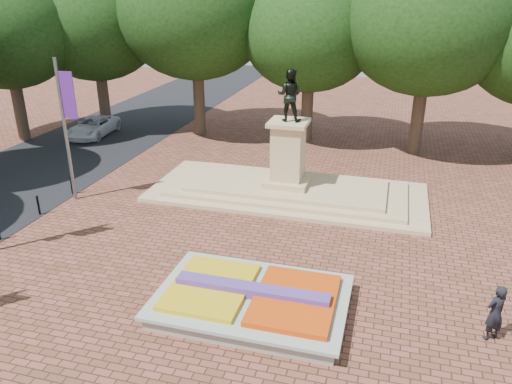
{
  "coord_description": "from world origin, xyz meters",
  "views": [
    {
      "loc": [
        4.91,
        -15.35,
        10.07
      ],
      "look_at": [
        -0.2,
        2.78,
        2.2
      ],
      "focal_mm": 35.0,
      "sensor_mm": 36.0,
      "label": 1
    }
  ],
  "objects_px": {
    "flower_bed": "(252,300)",
    "pedestrian": "(495,313)",
    "van": "(93,127)",
    "monument": "(287,178)"
  },
  "relations": [
    {
      "from": "flower_bed",
      "to": "van",
      "type": "bearing_deg",
      "value": 134.81
    },
    {
      "from": "flower_bed",
      "to": "pedestrian",
      "type": "bearing_deg",
      "value": 4.29
    },
    {
      "from": "flower_bed",
      "to": "pedestrian",
      "type": "xyz_separation_m",
      "value": [
        7.45,
        0.56,
        0.56
      ]
    },
    {
      "from": "flower_bed",
      "to": "pedestrian",
      "type": "relative_size",
      "value": 3.36
    },
    {
      "from": "flower_bed",
      "to": "monument",
      "type": "bearing_deg",
      "value": 95.87
    },
    {
      "from": "monument",
      "to": "pedestrian",
      "type": "height_order",
      "value": "monument"
    },
    {
      "from": "pedestrian",
      "to": "flower_bed",
      "type": "bearing_deg",
      "value": -30.66
    },
    {
      "from": "van",
      "to": "pedestrian",
      "type": "distance_m",
      "value": 29.12
    },
    {
      "from": "flower_bed",
      "to": "van",
      "type": "height_order",
      "value": "van"
    },
    {
      "from": "monument",
      "to": "flower_bed",
      "type": "bearing_deg",
      "value": -84.13
    }
  ]
}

